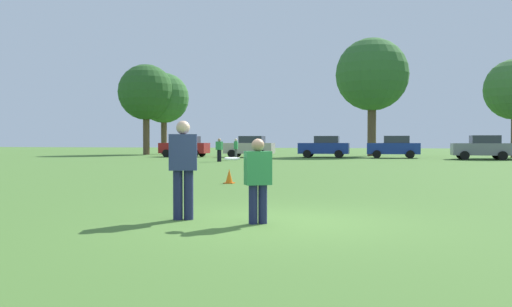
% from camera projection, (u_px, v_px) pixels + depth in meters
% --- Properties ---
extents(ground_plane, '(192.75, 192.75, 0.00)m').
position_uv_depth(ground_plane, '(283.00, 222.00, 9.32)').
color(ground_plane, '#47702D').
extents(player_thrower, '(0.56, 0.43, 1.77)m').
position_uv_depth(player_thrower, '(183.00, 164.00, 9.57)').
color(player_thrower, '#1E234C').
rests_on(player_thrower, ground).
extents(player_defender, '(0.50, 0.43, 1.45)m').
position_uv_depth(player_defender, '(258.00, 176.00, 9.10)').
color(player_defender, '#1E234C').
rests_on(player_defender, ground).
extents(frisbee, '(0.27, 0.27, 0.04)m').
position_uv_depth(frisbee, '(232.00, 159.00, 9.12)').
color(frisbee, white).
extents(traffic_cone, '(0.32, 0.32, 0.48)m').
position_uv_depth(traffic_cone, '(229.00, 176.00, 17.76)').
color(traffic_cone, '#D8590C').
rests_on(traffic_cone, ground).
extents(parked_car_near_left, '(4.23, 2.27, 1.82)m').
position_uv_depth(parked_car_near_left, '(185.00, 146.00, 47.23)').
color(parked_car_near_left, maroon).
rests_on(parked_car_near_left, ground).
extents(parked_car_mid_left, '(4.23, 2.27, 1.82)m').
position_uv_depth(parked_car_mid_left, '(250.00, 147.00, 45.96)').
color(parked_car_mid_left, '#B7AD99').
rests_on(parked_car_mid_left, ground).
extents(parked_car_center, '(4.23, 2.27, 1.82)m').
position_uv_depth(parked_car_center, '(325.00, 147.00, 45.17)').
color(parked_car_center, navy).
rests_on(parked_car_center, ground).
extents(parked_car_mid_right, '(4.23, 2.27, 1.82)m').
position_uv_depth(parked_car_mid_right, '(394.00, 147.00, 43.92)').
color(parked_car_mid_right, navy).
rests_on(parked_car_mid_right, ground).
extents(parked_car_near_right, '(4.23, 2.27, 1.82)m').
position_uv_depth(parked_car_near_right, '(482.00, 147.00, 40.20)').
color(parked_car_near_right, slate).
rests_on(parked_car_near_right, ground).
extents(bystander_sideline_watcher, '(0.48, 0.36, 1.58)m').
position_uv_depth(bystander_sideline_watcher, '(219.00, 149.00, 36.23)').
color(bystander_sideline_watcher, black).
rests_on(bystander_sideline_watcher, ground).
extents(bystander_far_jogger, '(0.31, 0.46, 1.58)m').
position_uv_depth(bystander_far_jogger, '(236.00, 148.00, 39.25)').
color(bystander_far_jogger, '#4C4C51').
rests_on(bystander_far_jogger, ground).
extents(tree_west_oak, '(5.67, 5.67, 9.22)m').
position_uv_depth(tree_west_oak, '(146.00, 93.00, 54.73)').
color(tree_west_oak, brown).
rests_on(tree_west_oak, ground).
extents(tree_west_maple, '(5.27, 5.27, 8.56)m').
position_uv_depth(tree_west_maple, '(164.00, 98.00, 56.42)').
color(tree_west_maple, brown).
rests_on(tree_west_maple, ground).
extents(tree_center_elm, '(6.75, 6.75, 10.97)m').
position_uv_depth(tree_center_elm, '(372.00, 75.00, 49.84)').
color(tree_center_elm, brown).
rests_on(tree_center_elm, ground).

